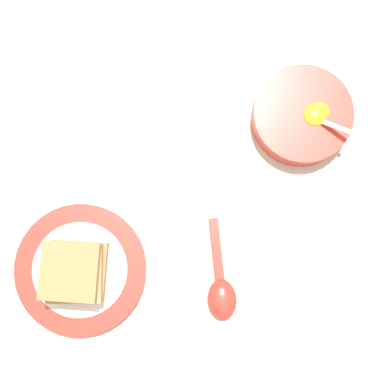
{
  "coord_description": "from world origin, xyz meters",
  "views": [
    {
      "loc": [
        -0.08,
        -0.05,
        0.88
      ],
      "look_at": [
        0.01,
        -0.04,
        0.02
      ],
      "focal_mm": 50.0,
      "sensor_mm": 36.0,
      "label": 1
    }
  ],
  "objects": [
    {
      "name": "egg_bowl",
      "position": [
        0.16,
        -0.21,
        0.02
      ],
      "size": [
        0.16,
        0.16,
        0.07
      ],
      "color": "red",
      "rests_on": "ground_plane"
    },
    {
      "name": "toast_plate",
      "position": [
        -0.13,
        0.12,
        0.01
      ],
      "size": [
        0.21,
        0.21,
        0.02
      ],
      "color": "red",
      "rests_on": "ground_plane"
    },
    {
      "name": "ground_plane",
      "position": [
        0.0,
        0.0,
        0.0
      ],
      "size": [
        3.0,
        3.0,
        0.0
      ],
      "primitive_type": "plane",
      "color": "beige"
    },
    {
      "name": "toast_sandwich",
      "position": [
        -0.13,
        0.12,
        0.05
      ],
      "size": [
        0.1,
        0.1,
        0.06
      ],
      "color": "#9E7042",
      "rests_on": "toast_plate"
    },
    {
      "name": "soup_spoon",
      "position": [
        -0.14,
        -0.11,
        0.01
      ],
      "size": [
        0.17,
        0.06,
        0.03
      ],
      "color": "red",
      "rests_on": "ground_plane"
    }
  ]
}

